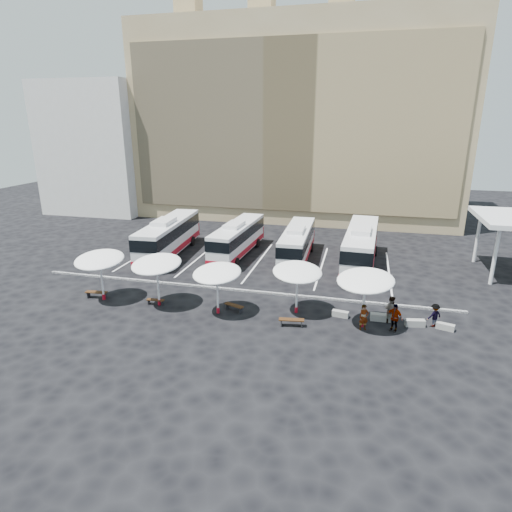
% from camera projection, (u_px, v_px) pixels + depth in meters
% --- Properties ---
extents(ground, '(120.00, 120.00, 0.00)m').
position_uv_depth(ground, '(234.00, 293.00, 33.56)').
color(ground, black).
rests_on(ground, ground).
extents(sandstone_building, '(42.00, 18.25, 29.60)m').
position_uv_depth(sandstone_building, '(300.00, 122.00, 59.11)').
color(sandstone_building, tan).
rests_on(sandstone_building, ground).
extents(apartment_block, '(14.00, 14.00, 18.00)m').
position_uv_depth(apartment_block, '(107.00, 147.00, 63.14)').
color(apartment_block, silver).
rests_on(apartment_block, ground).
extents(curb_divider, '(34.00, 0.25, 0.15)m').
position_uv_depth(curb_divider, '(236.00, 290.00, 33.99)').
color(curb_divider, black).
rests_on(curb_divider, ground).
extents(bay_lines, '(24.15, 12.00, 0.01)m').
position_uv_depth(bay_lines, '(259.00, 262.00, 40.94)').
color(bay_lines, white).
rests_on(bay_lines, ground).
extents(bus_0, '(3.41, 12.17, 3.82)m').
position_uv_depth(bus_0, '(169.00, 236.00, 42.55)').
color(bus_0, silver).
rests_on(bus_0, ground).
extents(bus_1, '(2.95, 11.05, 3.48)m').
position_uv_depth(bus_1, '(237.00, 238.00, 42.48)').
color(bus_1, silver).
rests_on(bus_1, ground).
extents(bus_2, '(2.72, 10.88, 3.44)m').
position_uv_depth(bus_2, '(297.00, 243.00, 40.85)').
color(bus_2, silver).
rests_on(bus_2, ground).
extents(bus_3, '(3.30, 12.40, 3.90)m').
position_uv_depth(bus_3, '(361.00, 245.00, 39.14)').
color(bus_3, silver).
rests_on(bus_3, ground).
extents(sunshade_0, '(4.04, 4.08, 3.72)m').
position_uv_depth(sunshade_0, '(100.00, 260.00, 31.41)').
color(sunshade_0, silver).
rests_on(sunshade_0, ground).
extents(sunshade_1, '(4.05, 4.09, 3.73)m').
position_uv_depth(sunshade_1, '(156.00, 264.00, 30.45)').
color(sunshade_1, silver).
rests_on(sunshade_1, ground).
extents(sunshade_2, '(4.01, 4.05, 3.51)m').
position_uv_depth(sunshade_2, '(217.00, 273.00, 29.21)').
color(sunshade_2, silver).
rests_on(sunshade_2, ground).
extents(sunshade_3, '(4.47, 4.50, 3.56)m').
position_uv_depth(sunshade_3, '(297.00, 272.00, 29.28)').
color(sunshade_3, silver).
rests_on(sunshade_3, ground).
extents(sunshade_4, '(4.74, 4.76, 3.80)m').
position_uv_depth(sunshade_4, '(366.00, 281.00, 27.18)').
color(sunshade_4, silver).
rests_on(sunshade_4, ground).
extents(wood_bench_0, '(1.70, 0.63, 0.51)m').
position_uv_depth(wood_bench_0, '(96.00, 293.00, 32.53)').
color(wood_bench_0, black).
rests_on(wood_bench_0, ground).
extents(wood_bench_1, '(1.35, 0.43, 0.41)m').
position_uv_depth(wood_bench_1, '(155.00, 301.00, 31.37)').
color(wood_bench_1, black).
rests_on(wood_bench_1, ground).
extents(wood_bench_2, '(1.55, 0.90, 0.46)m').
position_uv_depth(wood_bench_2, '(234.00, 306.00, 30.35)').
color(wood_bench_2, black).
rests_on(wood_bench_2, ground).
extents(wood_bench_3, '(1.70, 0.68, 0.51)m').
position_uv_depth(wood_bench_3, '(291.00, 321.00, 28.08)').
color(wood_bench_3, black).
rests_on(wood_bench_3, ground).
extents(conc_bench_0, '(1.18, 0.56, 0.42)m').
position_uv_depth(conc_bench_0, '(340.00, 314.00, 29.48)').
color(conc_bench_0, gray).
rests_on(conc_bench_0, ground).
extents(conc_bench_1, '(1.34, 0.48, 0.50)m').
position_uv_depth(conc_bench_1, '(380.00, 317.00, 28.89)').
color(conc_bench_1, gray).
rests_on(conc_bench_1, ground).
extents(conc_bench_2, '(1.29, 0.64, 0.46)m').
position_uv_depth(conc_bench_2, '(415.00, 323.00, 28.12)').
color(conc_bench_2, gray).
rests_on(conc_bench_2, ground).
extents(conc_bench_3, '(1.18, 0.69, 0.42)m').
position_uv_depth(conc_bench_3, '(445.00, 327.00, 27.68)').
color(conc_bench_3, gray).
rests_on(conc_bench_3, ground).
extents(passenger_0, '(0.75, 0.64, 1.74)m').
position_uv_depth(passenger_0, '(364.00, 317.00, 27.51)').
color(passenger_0, black).
rests_on(passenger_0, ground).
extents(passenger_1, '(1.13, 1.03, 1.89)m').
position_uv_depth(passenger_1, '(391.00, 310.00, 28.41)').
color(passenger_1, black).
rests_on(passenger_1, ground).
extents(passenger_2, '(1.19, 0.95, 1.88)m').
position_uv_depth(passenger_2, '(394.00, 317.00, 27.32)').
color(passenger_2, black).
rests_on(passenger_2, ground).
extents(passenger_3, '(1.19, 1.05, 1.59)m').
position_uv_depth(passenger_3, '(434.00, 315.00, 27.96)').
color(passenger_3, black).
rests_on(passenger_3, ground).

